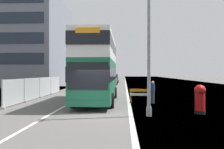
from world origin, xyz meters
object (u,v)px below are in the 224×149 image
at_px(roadworks_barrier, 139,94).
at_px(car_far_side, 114,79).
at_px(pedestrian_at_kerb, 153,92).
at_px(car_oncoming_near, 87,82).
at_px(red_pillar_postbox, 200,98).
at_px(car_receding_mid, 95,81).
at_px(lamppost_foreground, 149,43).
at_px(double_decker_bus, 98,68).
at_px(car_receding_far, 112,79).

relative_size(roadworks_barrier, car_far_side, 0.36).
bearing_deg(pedestrian_at_kerb, car_oncoming_near, 115.75).
height_order(red_pillar_postbox, car_receding_mid, car_receding_mid).
relative_size(lamppost_foreground, car_receding_mid, 1.80).
bearing_deg(double_decker_bus, car_receding_far, 90.42).
distance_m(lamppost_foreground, car_receding_mid, 29.32).
bearing_deg(car_far_side, car_oncoming_near, -97.51).
distance_m(lamppost_foreground, car_oncoming_near, 22.03).
xyz_separation_m(car_receding_mid, car_far_side, (2.80, 14.48, -0.01)).
relative_size(double_decker_bus, roadworks_barrier, 6.99).
relative_size(roadworks_barrier, pedestrian_at_kerb, 0.90).
height_order(car_far_side, pedestrian_at_kerb, car_far_side).
distance_m(car_far_side, pedestrian_at_kerb, 37.66).
xyz_separation_m(car_oncoming_near, car_receding_mid, (0.12, 7.62, 0.02)).
bearing_deg(double_decker_bus, car_far_side, 90.28).
bearing_deg(red_pillar_postbox, car_oncoming_near, 115.50).
bearing_deg(car_far_side, red_pillar_postbox, -81.09).
relative_size(car_oncoming_near, car_receding_mid, 0.98).
xyz_separation_m(lamppost_foreground, car_far_side, (-3.61, 42.94, -2.94)).
height_order(double_decker_bus, pedestrian_at_kerb, double_decker_bus).
xyz_separation_m(double_decker_bus, car_far_side, (-0.18, 36.84, -1.75)).
distance_m(double_decker_bus, roadworks_barrier, 3.90).
xyz_separation_m(roadworks_barrier, car_receding_mid, (-6.26, 22.67, 0.33)).
distance_m(roadworks_barrier, car_receding_mid, 23.52).
bearing_deg(double_decker_bus, lamppost_foreground, -60.64).
bearing_deg(double_decker_bus, car_oncoming_near, 101.84).
relative_size(double_decker_bus, lamppost_foreground, 1.28).
bearing_deg(car_receding_far, car_receding_mid, -113.59).
height_order(car_receding_far, pedestrian_at_kerb, car_receding_far).
bearing_deg(roadworks_barrier, lamppost_foreground, -88.61).
height_order(car_receding_mid, pedestrian_at_kerb, car_receding_mid).
bearing_deg(car_receding_mid, car_receding_far, 66.41).
distance_m(double_decker_bus, red_pillar_postbox, 8.43).
relative_size(double_decker_bus, car_oncoming_near, 2.37).
height_order(lamppost_foreground, car_receding_mid, lamppost_foreground).
distance_m(car_receding_far, pedestrian_at_kerb, 29.60).
bearing_deg(car_receding_far, red_pillar_postbox, -78.95).
height_order(roadworks_barrier, pedestrian_at_kerb, pedestrian_at_kerb).
bearing_deg(pedestrian_at_kerb, red_pillar_postbox, -65.33).
distance_m(roadworks_barrier, car_oncoming_near, 16.34).
height_order(red_pillar_postbox, roadworks_barrier, red_pillar_postbox).
height_order(roadworks_barrier, car_receding_mid, car_receding_mid).
height_order(double_decker_bus, car_receding_mid, double_decker_bus).
xyz_separation_m(car_receding_far, pedestrian_at_kerb, (4.50, -29.25, -0.13)).
bearing_deg(car_receding_mid, lamppost_foreground, -77.32).
xyz_separation_m(lamppost_foreground, car_receding_far, (-3.64, 34.79, -2.92)).
bearing_deg(lamppost_foreground, roadworks_barrier, 91.39).
height_order(double_decker_bus, car_receding_far, double_decker_bus).
relative_size(roadworks_barrier, car_receding_mid, 0.33).
bearing_deg(roadworks_barrier, car_far_side, 95.33).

